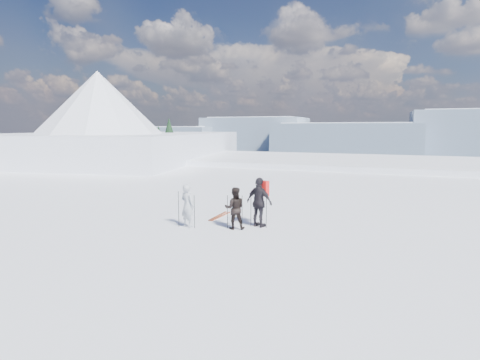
% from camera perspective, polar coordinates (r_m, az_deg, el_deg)
% --- Properties ---
extents(lake_basin, '(820.00, 820.00, 71.62)m').
position_cam_1_polar(lake_basin, '(41.22, 16.19, -6.64)').
color(lake_basin, white).
rests_on(lake_basin, ground).
extents(far_mountain_range, '(770.00, 110.00, 53.00)m').
position_cam_1_polar(far_mountain_range, '(465.47, 24.57, 5.97)').
color(far_mountain_range, slate).
rests_on(far_mountain_range, ground).
extents(near_ridge, '(31.37, 35.68, 25.62)m').
position_cam_1_polar(near_ridge, '(49.72, -15.91, -0.60)').
color(near_ridge, white).
rests_on(near_ridge, ground).
extents(skier_grey, '(0.68, 0.55, 1.63)m').
position_cam_1_polar(skier_grey, '(14.14, -8.02, -3.89)').
color(skier_grey, '#9FA5AE').
rests_on(skier_grey, ground).
extents(skier_dark, '(0.91, 0.81, 1.56)m').
position_cam_1_polar(skier_dark, '(13.76, -0.81, -4.31)').
color(skier_dark, black).
rests_on(skier_dark, ground).
extents(skier_pack, '(1.18, 0.76, 1.87)m').
position_cam_1_polar(skier_pack, '(14.02, 2.97, -3.42)').
color(skier_pack, black).
rests_on(skier_pack, ground).
extents(backpack, '(0.45, 0.33, 0.57)m').
position_cam_1_polar(backpack, '(14.04, 3.59, 1.64)').
color(backpack, red).
rests_on(backpack, skier_pack).
extents(ski_poles, '(3.15, 1.06, 1.35)m').
position_cam_1_polar(ski_poles, '(13.92, -2.14, -4.76)').
color(ski_poles, black).
rests_on(ski_poles, ground).
extents(skis_loose, '(0.27, 1.70, 0.03)m').
position_cam_1_polar(skis_loose, '(15.84, -3.17, -5.50)').
color(skis_loose, black).
rests_on(skis_loose, ground).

